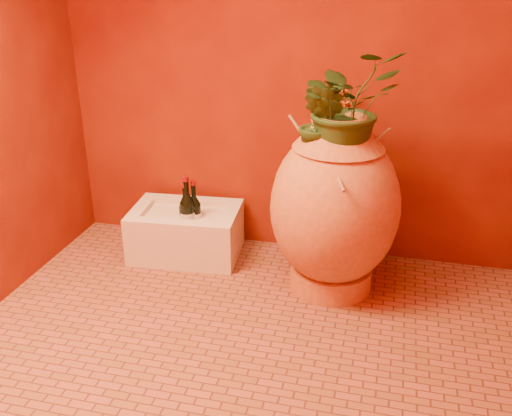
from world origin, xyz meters
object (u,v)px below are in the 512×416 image
(wine_bottle_c, at_px, (188,215))
(wall_tap, at_px, (344,106))
(wine_bottle_a, at_px, (195,215))
(wine_bottle_b, at_px, (186,217))
(amphora, at_px, (335,206))
(stone_basin, at_px, (186,233))

(wine_bottle_c, bearing_deg, wall_tap, 15.43)
(wine_bottle_a, bearing_deg, wine_bottle_b, -142.50)
(amphora, xyz_separation_m, wine_bottle_b, (-0.80, 0.09, -0.19))
(wall_tap, bearing_deg, amphora, -87.77)
(wine_bottle_a, relative_size, wall_tap, 1.73)
(wine_bottle_c, height_order, wall_tap, wall_tap)
(amphora, height_order, stone_basin, amphora)
(stone_basin, bearing_deg, wall_tap, 11.10)
(amphora, distance_m, wine_bottle_a, 0.80)
(stone_basin, xyz_separation_m, wine_bottle_a, (0.06, -0.02, 0.13))
(wine_bottle_b, bearing_deg, amphora, -6.62)
(wine_bottle_a, bearing_deg, wall_tap, 13.68)
(amphora, bearing_deg, wine_bottle_c, 173.43)
(stone_basin, xyz_separation_m, wine_bottle_b, (0.02, -0.05, 0.13))
(wine_bottle_b, xyz_separation_m, wine_bottle_c, (0.01, -0.00, 0.01))
(amphora, xyz_separation_m, wine_bottle_a, (-0.76, 0.12, -0.18))
(wine_bottle_a, relative_size, wine_bottle_b, 1.02)
(wine_bottle_c, bearing_deg, stone_basin, 123.04)
(wine_bottle_b, bearing_deg, stone_basin, 114.73)
(stone_basin, xyz_separation_m, wine_bottle_c, (0.04, -0.06, 0.14))
(amphora, xyz_separation_m, stone_basin, (-0.83, 0.15, -0.31))
(wine_bottle_b, xyz_separation_m, wall_tap, (0.79, 0.21, 0.60))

